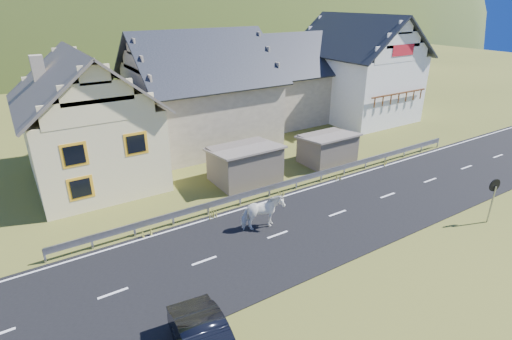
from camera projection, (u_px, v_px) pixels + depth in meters
ground at (337, 214)px, 21.75m from camera, size 160.00×160.00×0.00m
road at (338, 214)px, 21.75m from camera, size 60.00×7.00×0.04m
lane_markings at (338, 213)px, 21.74m from camera, size 60.00×6.60×0.01m
guardrail at (297, 181)px, 24.39m from camera, size 28.10×0.09×0.75m
shed_left at (245, 164)px, 25.38m from camera, size 4.30×3.30×2.40m
shed_right at (327, 149)px, 28.22m from camera, size 3.80×2.90×2.20m
house_cream at (86, 113)px, 24.43m from camera, size 7.80×9.80×8.30m
house_stone_a at (200, 84)px, 31.06m from camera, size 10.80×9.80×8.90m
house_stone_b at (287, 74)px, 37.67m from camera, size 9.80×8.80×8.10m
house_white at (357, 64)px, 37.95m from camera, size 8.80×10.80×9.70m
mountain at (53, 75)px, 171.79m from camera, size 440.00×280.00×260.00m
horse at (262, 213)px, 19.96m from camera, size 1.30×2.25×1.79m
traffic_mirror at (494, 191)px, 20.32m from camera, size 0.67×0.24×2.45m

